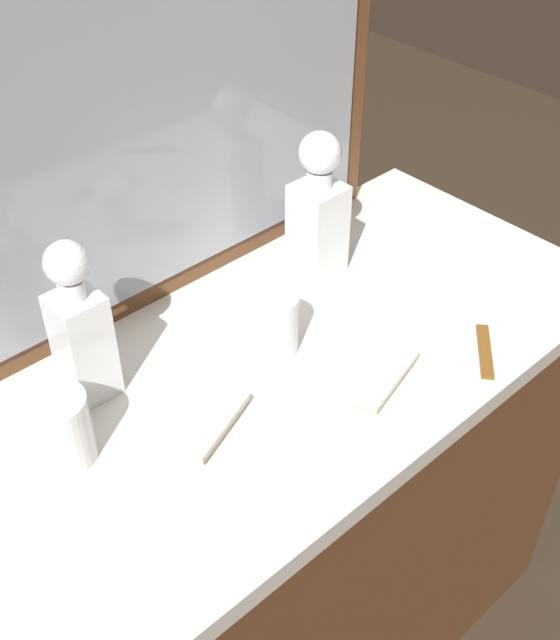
{
  "coord_description": "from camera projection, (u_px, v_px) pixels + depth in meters",
  "views": [
    {
      "loc": [
        -0.65,
        -0.7,
        1.75
      ],
      "look_at": [
        0.0,
        0.0,
        0.96
      ],
      "focal_mm": 45.47,
      "sensor_mm": 36.0,
      "label": 1
    }
  ],
  "objects": [
    {
      "name": "crystal_tumbler_center",
      "position": [
        60.0,
        431.0,
        1.1
      ],
      "size": [
        0.09,
        0.09,
        0.11
      ],
      "color": "white",
      "rests_on": "dresser"
    },
    {
      "name": "crystal_decanter_far_right",
      "position": [
        318.0,
        217.0,
        1.41
      ],
      "size": [
        0.08,
        0.08,
        0.27
      ],
      "color": "white",
      "rests_on": "dresser"
    },
    {
      "name": "silver_brush_right",
      "position": [
        211.0,
        425.0,
        1.16
      ],
      "size": [
        0.15,
        0.1,
        0.02
      ],
      "color": "#B7A88C",
      "rests_on": "dresser"
    },
    {
      "name": "dresser_mirror",
      "position": [
        161.0,
        100.0,
        1.22
      ],
      "size": [
        0.9,
        0.03,
        0.7
      ],
      "color": "brown",
      "rests_on": "dresser"
    },
    {
      "name": "crystal_decanter_rear",
      "position": [
        81.0,
        336.0,
        1.17
      ],
      "size": [
        0.07,
        0.07,
        0.27
      ],
      "color": "white",
      "rests_on": "dresser"
    },
    {
      "name": "tortoiseshell_comb",
      "position": [
        485.0,
        351.0,
        1.3
      ],
      "size": [
        0.11,
        0.1,
        0.01
      ],
      "color": "brown",
      "rests_on": "dresser"
    },
    {
      "name": "dresser",
      "position": [
        280.0,
        525.0,
        1.57
      ],
      "size": [
        1.2,
        0.57,
        0.88
      ],
      "color": "brown",
      "rests_on": "ground_plane"
    },
    {
      "name": "crystal_tumbler_left",
      "position": [
        275.0,
        325.0,
        1.28
      ],
      "size": [
        0.08,
        0.08,
        0.11
      ],
      "color": "white",
      "rests_on": "dresser"
    },
    {
      "name": "silver_brush_far_left",
      "position": [
        384.0,
        378.0,
        1.24
      ],
      "size": [
        0.15,
        0.09,
        0.02
      ],
      "color": "#B7A88C",
      "rests_on": "dresser"
    }
  ]
}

